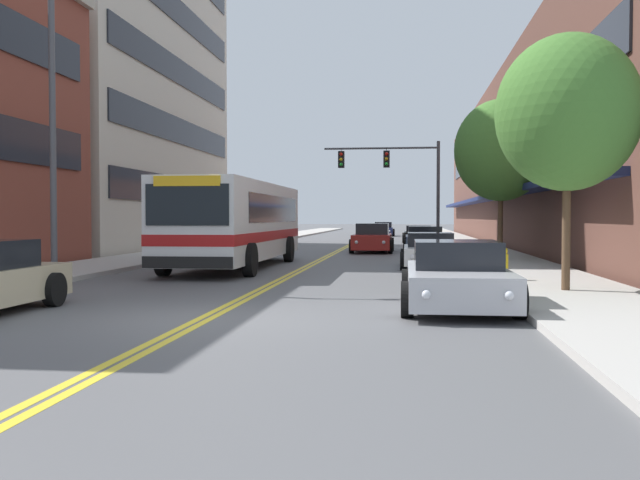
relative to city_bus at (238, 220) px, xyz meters
name	(u,v)px	position (x,y,z in m)	size (l,w,h in m)	color
ground_plane	(355,242)	(2.41, 24.50, -1.65)	(240.00, 240.00, 0.00)	#565659
sidewalk_left	(254,241)	(-4.69, 24.50, -1.59)	(3.20, 106.00, 0.14)	#B2ADA5
sidewalk_right	(460,242)	(9.51, 24.50, -1.59)	(3.20, 106.00, 0.14)	#B2ADA5
centre_line	(355,242)	(2.41, 24.50, -1.65)	(0.34, 106.00, 0.01)	yellow
office_tower_left	(76,46)	(-12.53, 13.78, 9.69)	(12.08, 20.91, 22.69)	beige
storefront_row_right	(549,164)	(15.35, 24.50, 3.61)	(9.10, 68.00, 10.54)	brown
city_bus	(238,220)	(0.00, 0.00, 0.00)	(2.93, 11.48, 2.91)	silver
car_dark_grey_parked_left_near	(249,240)	(-1.86, 10.10, -1.05)	(2.04, 4.55, 1.27)	#38383D
car_silver_parked_right_foreground	(457,277)	(6.85, -10.47, -1.06)	(2.14, 4.77, 1.30)	#B7B7BC
car_black_parked_right_mid	(418,234)	(6.75, 25.24, -1.10)	(2.21, 4.84, 1.16)	black
car_white_parked_right_far	(430,251)	(6.71, 0.46, -1.09)	(2.05, 4.17, 1.21)	white
car_slate_blue_parked_right_end	(425,239)	(6.85, 12.58, -1.06)	(2.21, 4.85, 1.27)	#475675
car_navy_moving_lead	(383,230)	(3.85, 40.82, -1.06)	(2.00, 4.18, 1.28)	#19234C
car_red_moving_second	(372,239)	(4.22, 11.15, -0.99)	(2.08, 4.88, 1.43)	maroon
traffic_signal_mast	(397,172)	(5.38, 14.81, 2.55)	(6.32, 0.38, 5.88)	#47474C
street_lamp_left_near	(63,105)	(-2.61, -7.58, 2.89)	(2.06, 0.28, 7.65)	#47474C
street_tree_right_near	(568,113)	(9.40, -8.15, 2.40)	(3.14, 3.14, 5.65)	brown
street_tree_right_mid	(501,150)	(9.58, 4.30, 2.72)	(3.64, 3.64, 6.25)	brown
fire_hydrant	(503,263)	(8.36, -5.65, -1.09)	(0.36, 0.28, 0.86)	yellow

